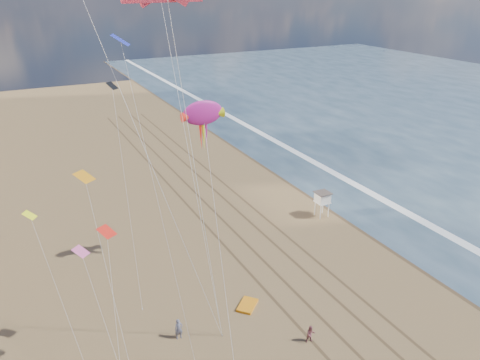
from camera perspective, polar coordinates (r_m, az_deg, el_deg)
name	(u,v)px	position (r m, az deg, el deg)	size (l,w,h in m)	color
wet_sand	(319,182)	(70.23, 9.60, -0.25)	(260.00, 260.00, 0.00)	#42301E
foam	(342,177)	(72.65, 12.28, 0.35)	(260.00, 260.00, 0.00)	white
tracks	(253,238)	(54.62, 1.63, -7.03)	(7.68, 120.00, 0.01)	brown
lifeguard_stand	(322,198)	(59.18, 10.02, -2.16)	(1.81, 1.81, 3.27)	white
grounded_kite	(247,305)	(44.17, 0.91, -15.02)	(2.20, 1.40, 0.25)	orange
show_kite	(203,113)	(44.06, -4.55, 8.09)	(4.21, 7.72, 21.33)	#B01B84
kite_flyer_a	(179,329)	(40.79, -7.48, -17.57)	(0.68, 0.44, 1.86)	slate
kite_flyer_b	(311,334)	(40.64, 8.62, -18.08)	(0.77, 0.60, 1.58)	#904952
small_kites	(91,160)	(37.51, -17.76, 2.36)	(10.77, 18.88, 15.69)	#E3589C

